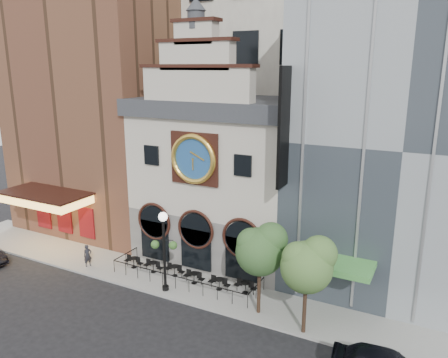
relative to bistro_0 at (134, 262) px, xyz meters
name	(u,v)px	position (x,y,z in m)	size (l,w,h in m)	color
ground	(165,299)	(4.51, -2.43, -0.61)	(120.00, 120.00, 0.00)	black
sidewalk	(186,281)	(4.51, 0.07, -0.54)	(44.00, 5.00, 0.15)	gray
clock_building	(222,173)	(4.51, 5.40, 6.07)	(12.60, 8.78, 18.65)	#605E5B
theater_building	(105,89)	(-8.49, 7.53, 11.99)	(14.00, 15.60, 25.00)	brown
retail_building	(413,137)	(17.50, 7.56, 9.53)	(14.00, 14.40, 20.00)	gray
office_tower	(282,6)	(4.51, 17.57, 19.39)	(20.00, 16.00, 40.00)	silver
cafe_railing	(186,274)	(4.51, 0.07, -0.01)	(10.60, 2.60, 0.90)	black
bistro_0	(134,262)	(0.00, 0.00, 0.00)	(1.58, 0.68, 0.90)	black
bistro_1	(153,266)	(1.74, 0.06, 0.00)	(1.58, 0.68, 0.90)	black
bistro_2	(175,270)	(3.44, 0.27, 0.00)	(1.58, 0.68, 0.90)	black
bistro_3	(194,277)	(5.22, -0.01, 0.00)	(1.58, 0.68, 0.90)	black
bistro_4	(219,283)	(7.16, 0.03, 0.00)	(1.58, 0.68, 0.90)	black
bistro_5	(245,286)	(8.89, 0.41, 0.00)	(1.58, 0.68, 0.90)	black
pedestrian	(88,256)	(-3.17, -1.37, 0.37)	(0.61, 0.40, 1.67)	black
lamppost	(164,243)	(4.02, -1.69, 2.91)	(1.67, 0.98, 5.46)	black
tree_left	(261,248)	(10.63, -1.29, 3.73)	(2.97, 2.86, 5.72)	#382619
tree_right	(308,263)	(13.66, -1.99, 3.73)	(2.97, 2.86, 5.72)	#382619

